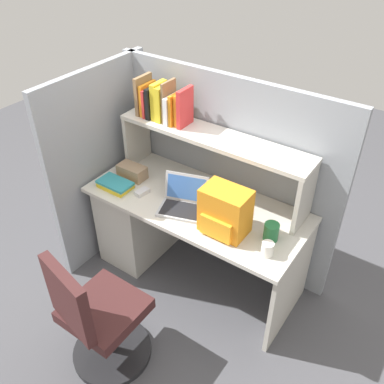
{
  "coord_description": "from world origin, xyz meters",
  "views": [
    {
      "loc": [
        1.32,
        -1.95,
        2.55
      ],
      "look_at": [
        0.0,
        -0.05,
        0.85
      ],
      "focal_mm": 39.18,
      "sensor_mm": 36.0,
      "label": 1
    }
  ],
  "objects_px": {
    "tissue_box": "(132,172)",
    "office_chair": "(98,321)",
    "backpack": "(225,212)",
    "paper_cup": "(267,249)",
    "computer_mouse": "(142,192)",
    "laptop": "(183,202)",
    "snack_canister": "(271,232)"
  },
  "relations": [
    {
      "from": "tissue_box",
      "to": "office_chair",
      "type": "distance_m",
      "value": 1.14
    },
    {
      "from": "backpack",
      "to": "tissue_box",
      "type": "xyz_separation_m",
      "value": [
        -0.9,
        0.13,
        -0.1
      ]
    },
    {
      "from": "paper_cup",
      "to": "tissue_box",
      "type": "distance_m",
      "value": 1.24
    },
    {
      "from": "tissue_box",
      "to": "office_chair",
      "type": "height_order",
      "value": "office_chair"
    },
    {
      "from": "computer_mouse",
      "to": "office_chair",
      "type": "distance_m",
      "value": 0.95
    },
    {
      "from": "computer_mouse",
      "to": "tissue_box",
      "type": "height_order",
      "value": "tissue_box"
    },
    {
      "from": "paper_cup",
      "to": "office_chair",
      "type": "xyz_separation_m",
      "value": [
        -0.71,
        -0.78,
        -0.38
      ]
    },
    {
      "from": "laptop",
      "to": "snack_canister",
      "type": "bearing_deg",
      "value": 4.83
    },
    {
      "from": "backpack",
      "to": "tissue_box",
      "type": "bearing_deg",
      "value": 171.94
    },
    {
      "from": "snack_canister",
      "to": "laptop",
      "type": "bearing_deg",
      "value": -175.17
    },
    {
      "from": "tissue_box",
      "to": "office_chair",
      "type": "xyz_separation_m",
      "value": [
        0.51,
        -0.95,
        -0.39
      ]
    },
    {
      "from": "laptop",
      "to": "tissue_box",
      "type": "relative_size",
      "value": 1.71
    },
    {
      "from": "laptop",
      "to": "office_chair",
      "type": "xyz_separation_m",
      "value": [
        -0.03,
        -0.86,
        -0.39
      ]
    },
    {
      "from": "tissue_box",
      "to": "laptop",
      "type": "bearing_deg",
      "value": -9.18
    },
    {
      "from": "snack_canister",
      "to": "office_chair",
      "type": "distance_m",
      "value": 1.2
    },
    {
      "from": "backpack",
      "to": "paper_cup",
      "type": "relative_size",
      "value": 3.41
    },
    {
      "from": "backpack",
      "to": "computer_mouse",
      "type": "xyz_separation_m",
      "value": [
        -0.7,
        0.0,
        -0.14
      ]
    },
    {
      "from": "tissue_box",
      "to": "paper_cup",
      "type": "bearing_deg",
      "value": -8.32
    },
    {
      "from": "laptop",
      "to": "office_chair",
      "type": "distance_m",
      "value": 0.95
    },
    {
      "from": "laptop",
      "to": "backpack",
      "type": "height_order",
      "value": "backpack"
    },
    {
      "from": "paper_cup",
      "to": "tissue_box",
      "type": "bearing_deg",
      "value": 172.2
    },
    {
      "from": "laptop",
      "to": "computer_mouse",
      "type": "relative_size",
      "value": 3.61
    },
    {
      "from": "computer_mouse",
      "to": "paper_cup",
      "type": "distance_m",
      "value": 1.03
    },
    {
      "from": "computer_mouse",
      "to": "paper_cup",
      "type": "xyz_separation_m",
      "value": [
        1.03,
        -0.04,
        0.03
      ]
    },
    {
      "from": "snack_canister",
      "to": "tissue_box",
      "type": "bearing_deg",
      "value": 178.63
    },
    {
      "from": "tissue_box",
      "to": "snack_canister",
      "type": "xyz_separation_m",
      "value": [
        1.18,
        -0.03,
        0.01
      ]
    },
    {
      "from": "computer_mouse",
      "to": "office_chair",
      "type": "height_order",
      "value": "office_chair"
    },
    {
      "from": "paper_cup",
      "to": "computer_mouse",
      "type": "bearing_deg",
      "value": 177.54
    },
    {
      "from": "laptop",
      "to": "backpack",
      "type": "xyz_separation_m",
      "value": [
        0.36,
        -0.04,
        0.1
      ]
    },
    {
      "from": "laptop",
      "to": "tissue_box",
      "type": "height_order",
      "value": "laptop"
    },
    {
      "from": "backpack",
      "to": "computer_mouse",
      "type": "bearing_deg",
      "value": 179.77
    },
    {
      "from": "tissue_box",
      "to": "snack_canister",
      "type": "bearing_deg",
      "value": -1.88
    }
  ]
}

